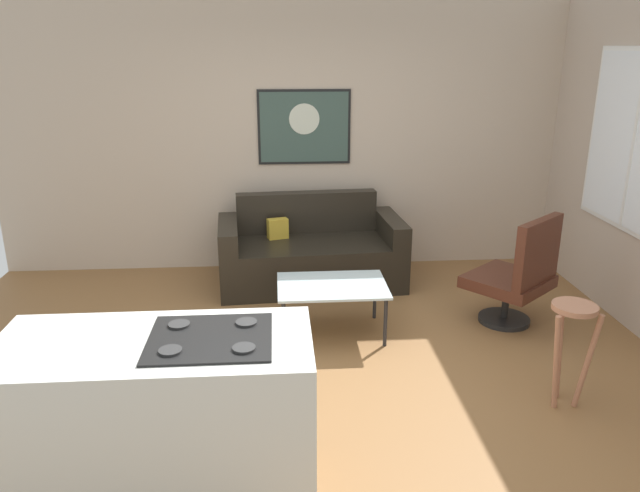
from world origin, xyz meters
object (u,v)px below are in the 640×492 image
(couch, at_px, (310,254))
(armchair, at_px, (518,275))
(wall_painting, at_px, (304,127))
(coffee_table, at_px, (332,289))
(bar_stool, at_px, (571,332))

(couch, bearing_deg, armchair, -33.40)
(couch, relative_size, wall_painting, 1.95)
(armchair, height_order, wall_painting, wall_painting)
(coffee_table, bearing_deg, couch, 95.49)
(coffee_table, height_order, bar_stool, bar_stool)
(couch, relative_size, bar_stool, 2.57)
(armchair, height_order, bar_stool, armchair)
(couch, distance_m, armchair, 2.01)
(coffee_table, xyz_separation_m, bar_stool, (1.44, -1.16, 0.13))
(couch, bearing_deg, wall_painting, 92.90)
(coffee_table, relative_size, armchair, 0.92)
(wall_painting, bearing_deg, coffee_table, -85.33)
(wall_painting, bearing_deg, couch, -87.10)
(bar_stool, bearing_deg, couch, 123.84)
(coffee_table, relative_size, wall_painting, 0.94)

